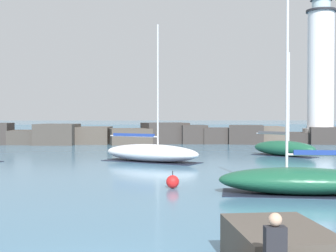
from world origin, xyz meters
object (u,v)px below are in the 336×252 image
sailboat_moored_4 (284,148)px  sailboat_moored_1 (151,153)px  sailboat_moored_3 (299,180)px  mooring_buoy_orange_near (173,182)px  lighthouse (321,76)px

sailboat_moored_4 → sailboat_moored_1: bearing=-159.5°
sailboat_moored_3 → mooring_buoy_orange_near: 5.66m
lighthouse → mooring_buoy_orange_near: size_ratio=22.42×
mooring_buoy_orange_near → sailboat_moored_3: bearing=-20.9°
sailboat_moored_1 → sailboat_moored_4: size_ratio=1.16×
sailboat_moored_3 → mooring_buoy_orange_near: size_ratio=10.84×
lighthouse → sailboat_moored_3: size_ratio=2.07×
sailboat_moored_4 → lighthouse: bearing=60.2°
lighthouse → sailboat_moored_4: bearing=-119.8°
lighthouse → sailboat_moored_3: (-14.94, -35.72, -7.48)m
sailboat_moored_4 → mooring_buoy_orange_near: size_ratio=10.62×
sailboat_moored_1 → sailboat_moored_3: bearing=-67.5°
lighthouse → sailboat_moored_4: 21.02m
mooring_buoy_orange_near → sailboat_moored_1: bearing=93.3°
lighthouse → sailboat_moored_4: (-9.78, -17.07, -7.42)m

